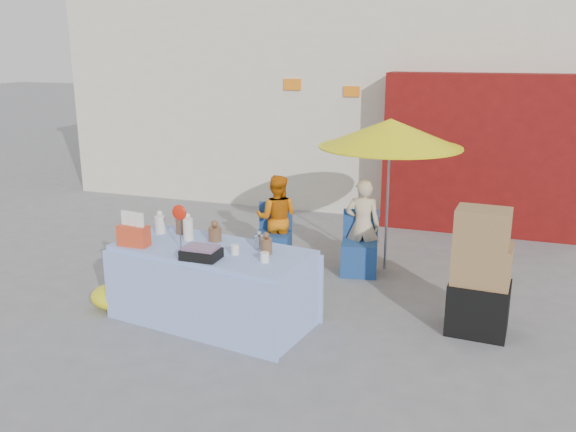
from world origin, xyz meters
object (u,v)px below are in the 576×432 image
at_px(market_table, 212,283).
at_px(vendor_orange, 277,218).
at_px(chair_right, 359,255).
at_px(chair_left, 273,246).
at_px(umbrella, 390,134).
at_px(box_stack, 480,277).
at_px(vendor_beige, 362,225).

xyz_separation_m(market_table, vendor_orange, (-0.03, 2.15, 0.19)).
bearing_deg(vendor_orange, chair_right, 163.12).
distance_m(market_table, chair_left, 2.02).
height_order(vendor_orange, umbrella, umbrella).
bearing_deg(umbrella, chair_left, -169.62).
distance_m(chair_left, box_stack, 3.18).
height_order(market_table, umbrella, umbrella).
bearing_deg(vendor_beige, market_table, 49.57).
relative_size(chair_right, vendor_beige, 0.66).
bearing_deg(vendor_beige, umbrella, -164.16).
xyz_separation_m(umbrella, box_stack, (1.30, -1.62, -1.25)).
height_order(market_table, vendor_orange, market_table).
xyz_separation_m(chair_right, umbrella, (0.30, 0.28, 1.64)).
distance_m(chair_left, vendor_orange, 0.40).
height_order(vendor_beige, umbrella, umbrella).
relative_size(chair_left, box_stack, 0.61).
height_order(chair_right, vendor_orange, vendor_orange).
bearing_deg(chair_left, market_table, -99.93).
distance_m(market_table, umbrella, 3.11).
xyz_separation_m(market_table, vendor_beige, (1.22, 2.15, 0.20)).
distance_m(chair_left, umbrella, 2.27).
bearing_deg(umbrella, box_stack, -51.27).
xyz_separation_m(market_table, box_stack, (2.83, 0.67, 0.20)).
distance_m(chair_right, umbrella, 1.69).
bearing_deg(box_stack, vendor_beige, 137.39).
bearing_deg(box_stack, market_table, -166.62).
relative_size(vendor_orange, vendor_beige, 0.98).
bearing_deg(market_table, umbrella, 65.50).
distance_m(market_table, chair_right, 2.36).
relative_size(vendor_orange, box_stack, 0.91).
bearing_deg(chair_right, umbrella, 32.48).
xyz_separation_m(chair_right, box_stack, (1.61, -1.34, 0.38)).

